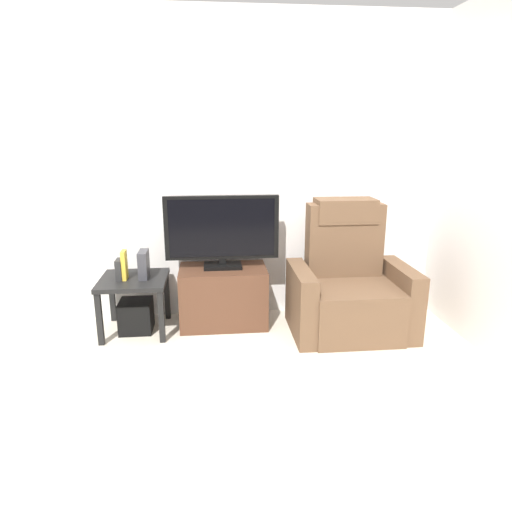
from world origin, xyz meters
name	(u,v)px	position (x,y,z in m)	size (l,w,h in m)	color
ground_plane	(239,372)	(0.00, 0.00, 0.00)	(6.40, 6.40, 0.00)	beige
wall_back	(229,170)	(0.00, 1.13, 1.30)	(6.40, 0.06, 2.60)	silver
tv_stand	(223,296)	(-0.08, 0.84, 0.25)	(0.74, 0.46, 0.51)	#4C2D1E
television	(222,230)	(-0.08, 0.86, 0.83)	(0.95, 0.20, 0.61)	black
recliner_armchair	(349,287)	(0.96, 0.64, 0.37)	(0.98, 0.78, 1.08)	brown
side_table	(134,287)	(-0.82, 0.77, 0.39)	(0.54, 0.54, 0.47)	black
subwoofer_box	(136,316)	(-0.82, 0.77, 0.13)	(0.26, 0.26, 0.26)	black
book_leftmost	(120,269)	(-0.92, 0.75, 0.55)	(0.05, 0.13, 0.17)	#262626
book_middle	(124,265)	(-0.88, 0.75, 0.59)	(0.03, 0.11, 0.24)	gold
game_console	(144,264)	(-0.73, 0.78, 0.58)	(0.07, 0.20, 0.22)	#333338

